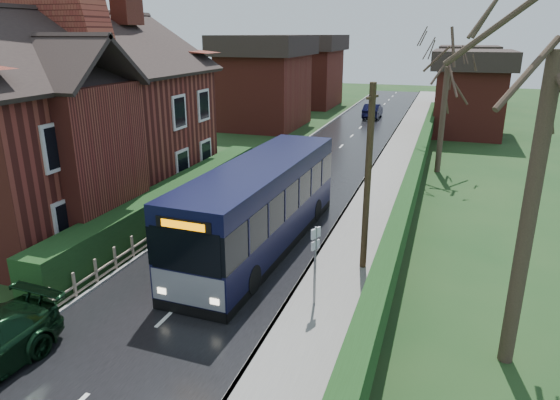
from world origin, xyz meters
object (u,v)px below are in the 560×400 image
(brick_house, at_px, (65,115))
(bus, at_px, (261,206))
(telegraph_pole, at_px, (368,181))
(car_silver, at_px, (224,189))
(bus_stop_sign, at_px, (315,256))

(brick_house, xyz_separation_m, bus, (9.53, -1.25, -2.76))
(bus, xyz_separation_m, telegraph_pole, (4.00, -0.75, 1.58))
(bus, xyz_separation_m, car_silver, (-3.60, 4.48, -0.99))
(brick_house, height_order, telegraph_pole, brick_house)
(car_silver, height_order, bus_stop_sign, bus_stop_sign)
(brick_house, distance_m, car_silver, 7.72)
(brick_house, relative_size, car_silver, 3.95)
(bus, bearing_deg, telegraph_pole, -8.51)
(bus_stop_sign, bearing_deg, telegraph_pole, 94.62)
(brick_house, distance_m, telegraph_pole, 13.73)
(brick_house, bearing_deg, bus_stop_sign, -21.40)
(brick_house, xyz_separation_m, car_silver, (5.93, 3.22, -3.75))
(bus, relative_size, bus_stop_sign, 4.22)
(bus_stop_sign, relative_size, telegraph_pole, 0.41)
(bus, height_order, bus_stop_sign, bus)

